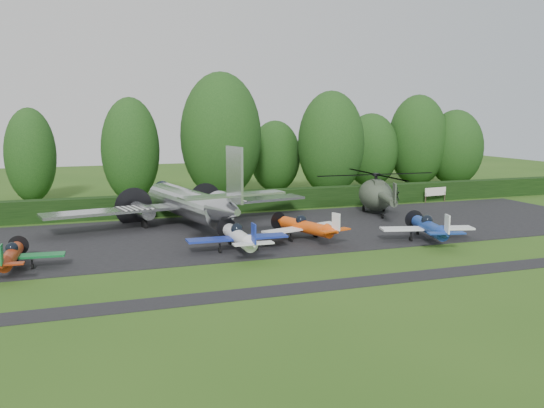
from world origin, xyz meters
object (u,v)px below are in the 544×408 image
object	(u,v)px
transport_plane	(189,203)
light_plane_orange	(306,227)
sign_board	(435,192)
light_plane_red	(11,256)
helicopter	(376,192)
light_plane_white	(239,237)
light_plane_blue	(429,227)

from	to	relation	value
transport_plane	light_plane_orange	world-z (taller)	transport_plane
light_plane_orange	sign_board	bearing A→B (deg)	50.40
light_plane_red	helicopter	distance (m)	34.07
light_plane_red	helicopter	xyz separation A→B (m)	(31.98, 11.70, 1.10)
light_plane_white	sign_board	distance (m)	31.64
light_plane_red	light_plane_orange	size ratio (longest dim) A/B	0.91
light_plane_white	sign_board	bearing A→B (deg)	29.20
light_plane_orange	helicopter	world-z (taller)	helicopter
light_plane_red	light_plane_white	size ratio (longest dim) A/B	0.87
light_plane_red	sign_board	distance (m)	44.91
transport_plane	light_plane_orange	distance (m)	11.05
sign_board	light_plane_red	bearing A→B (deg)	-152.80
light_plane_red	light_plane_blue	size ratio (longest dim) A/B	0.88
light_plane_orange	sign_board	size ratio (longest dim) A/B	2.52
transport_plane	helicopter	size ratio (longest dim) A/B	1.66
light_plane_orange	helicopter	size ratio (longest dim) A/B	0.51
light_plane_blue	helicopter	bearing A→B (deg)	63.35
light_plane_blue	sign_board	world-z (taller)	light_plane_blue
light_plane_white	transport_plane	bearing A→B (deg)	95.77
helicopter	light_plane_red	bearing A→B (deg)	-177.80
light_plane_orange	light_plane_blue	bearing A→B (deg)	-5.65
light_plane_white	light_plane_blue	bearing A→B (deg)	-6.93
light_plane_orange	sign_board	distance (m)	25.41
light_plane_red	light_plane_orange	xyz separation A→B (m)	(20.61, 2.31, 0.10)
light_plane_blue	helicopter	distance (m)	13.36
light_plane_blue	helicopter	xyz separation A→B (m)	(2.80, 13.03, 0.97)
transport_plane	sign_board	size ratio (longest dim) A/B	8.30
light_plane_red	sign_board	xyz separation A→B (m)	(41.90, 16.18, 0.09)
light_plane_white	light_plane_orange	size ratio (longest dim) A/B	1.05
light_plane_orange	light_plane_white	bearing A→B (deg)	-142.38
light_plane_orange	transport_plane	bearing A→B (deg)	148.67
transport_plane	sign_board	bearing A→B (deg)	21.53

